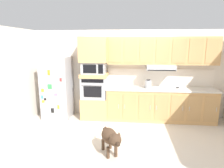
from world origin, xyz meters
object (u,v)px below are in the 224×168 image
Objects in this scene: refrigerator at (57,88)px; microwave at (94,68)px; electric_kettle at (148,84)px; screwdriver at (178,88)px; built_in_oven at (95,87)px; dog at (111,137)px.

refrigerator reaches higher than microwave.
refrigerator is at bearing -179.54° from electric_kettle.
electric_kettle is (-0.82, -0.10, 0.10)m from screwdriver.
microwave is (1.07, 0.07, 0.58)m from refrigerator.
built_in_oven is 0.85× the size of dog.
microwave is 3.86× the size of screwdriver.
dog is at bearing -70.75° from built_in_oven.
dog is at bearing -70.76° from microwave.
screwdriver is 2.62m from dog.
refrigerator is 2.59m from dog.
refrigerator reaches higher than electric_kettle.
refrigerator reaches higher than built_in_oven.
dog is (-1.65, -1.96, -0.57)m from screwdriver.
dog is at bearing -114.06° from electric_kettle.
built_in_oven is 0.56m from microwave.
electric_kettle is at bearing -1.81° from built_in_oven.
electric_kettle reaches higher than dog.
built_in_oven is 2.09m from dog.
screwdriver is 0.69× the size of electric_kettle.
microwave reaches higher than built_in_oven.
microwave is at bearing 178.19° from electric_kettle.
electric_kettle reaches higher than screwdriver.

